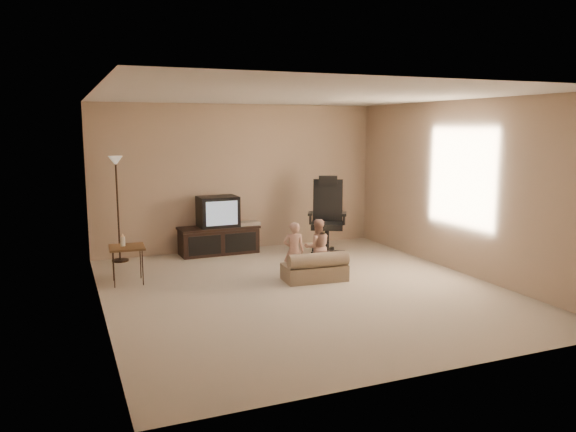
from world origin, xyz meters
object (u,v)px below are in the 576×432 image
object	(u,v)px
toddler_right	(317,247)
side_table	(126,248)
tv_stand	(219,230)
office_chair	(327,226)
child_sofa	(315,269)
floor_lamp	(117,185)
toddler_left	(294,251)

from	to	relation	value
toddler_right	side_table	bearing A→B (deg)	-3.13
tv_stand	side_table	size ratio (longest dim) A/B	1.98
office_chair	toddler_right	xyz separation A→B (m)	(-0.75, -1.20, -0.06)
side_table	toddler_right	world-z (taller)	toddler_right
child_sofa	toddler_right	distance (m)	0.39
tv_stand	child_sofa	size ratio (longest dim) A/B	1.53
toddler_right	child_sofa	bearing A→B (deg)	70.51
side_table	floor_lamp	bearing A→B (deg)	88.52
office_chair	side_table	world-z (taller)	office_chair
office_chair	floor_lamp	xyz separation A→B (m)	(-3.29, 0.75, 0.75)
floor_lamp	toddler_left	bearing A→B (deg)	-43.56
tv_stand	office_chair	size ratio (longest dim) A/B	1.05
floor_lamp	toddler_right	bearing A→B (deg)	-37.49
tv_stand	floor_lamp	world-z (taller)	floor_lamp
office_chair	child_sofa	size ratio (longest dim) A/B	1.46
office_chair	child_sofa	xyz separation A→B (m)	(-0.90, -1.47, -0.30)
office_chair	toddler_left	bearing A→B (deg)	-103.63
side_table	child_sofa	distance (m)	2.60
toddler_left	floor_lamp	bearing A→B (deg)	-26.74
side_table	toddler_right	bearing A→B (deg)	-13.22
tv_stand	toddler_right	bearing A→B (deg)	-64.97
tv_stand	toddler_right	xyz separation A→B (m)	(0.93, -1.89, 0.01)
office_chair	floor_lamp	size ratio (longest dim) A/B	0.78
side_table	floor_lamp	xyz separation A→B (m)	(0.03, 1.35, 0.72)
tv_stand	office_chair	bearing A→B (deg)	-23.66
office_chair	toddler_left	distance (m)	1.73
office_chair	child_sofa	world-z (taller)	office_chair
office_chair	toddler_left	world-z (taller)	office_chair
floor_lamp	child_sofa	xyz separation A→B (m)	(2.39, -2.22, -1.05)
tv_stand	toddler_left	world-z (taller)	tv_stand
tv_stand	side_table	xyz separation A→B (m)	(-1.64, -1.29, 0.09)
toddler_right	floor_lamp	bearing A→B (deg)	-27.39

